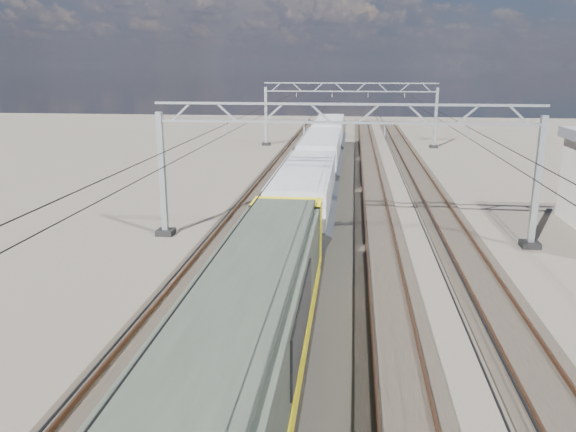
# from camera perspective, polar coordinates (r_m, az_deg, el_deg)

# --- Properties ---
(ground) EXTENTS (160.00, 160.00, 0.00)m
(ground) POSITION_cam_1_polar(r_m,az_deg,el_deg) (25.78, 5.22, -5.18)
(ground) COLOR black
(ground) RESTS_ON ground
(track_outer_west) EXTENTS (2.60, 140.00, 0.30)m
(track_outer_west) POSITION_cam_1_polar(r_m,az_deg,el_deg) (26.54, -7.87, -4.49)
(track_outer_west) COLOR black
(track_outer_west) RESTS_ON ground
(track_loco) EXTENTS (2.60, 140.00, 0.30)m
(track_loco) POSITION_cam_1_polar(r_m,az_deg,el_deg) (25.87, 0.78, -4.87)
(track_loco) COLOR black
(track_loco) RESTS_ON ground
(track_inner_east) EXTENTS (2.60, 140.00, 0.30)m
(track_inner_east) POSITION_cam_1_polar(r_m,az_deg,el_deg) (25.80, 9.69, -5.15)
(track_inner_east) COLOR black
(track_inner_east) RESTS_ON ground
(track_outer_east) EXTENTS (2.60, 140.00, 0.30)m
(track_outer_east) POSITION_cam_1_polar(r_m,az_deg,el_deg) (26.35, 18.44, -5.30)
(track_outer_east) COLOR black
(track_outer_east) RESTS_ON ground
(catenary_gantry_mid) EXTENTS (19.90, 0.90, 7.11)m
(catenary_gantry_mid) POSITION_cam_1_polar(r_m,az_deg,el_deg) (28.64, 5.62, 4.96)
(catenary_gantry_mid) COLOR #949BA1
(catenary_gantry_mid) RESTS_ON ground
(catenary_gantry_far) EXTENTS (19.90, 0.90, 7.11)m
(catenary_gantry_far) POSITION_cam_1_polar(r_m,az_deg,el_deg) (64.40, 6.27, 10.48)
(catenary_gantry_far) COLOR #949BA1
(catenary_gantry_far) RESTS_ON ground
(overhead_wires) EXTENTS (12.03, 140.00, 0.53)m
(overhead_wires) POSITION_cam_1_polar(r_m,az_deg,el_deg) (32.36, 5.85, 9.39)
(overhead_wires) COLOR black
(overhead_wires) RESTS_ON ground
(locomotive) EXTENTS (2.76, 21.10, 3.62)m
(locomotive) POSITION_cam_1_polar(r_m,az_deg,el_deg) (13.45, -4.85, -14.10)
(locomotive) COLOR black
(locomotive) RESTS_ON ground
(hopper_wagon_lead) EXTENTS (3.38, 13.00, 3.25)m
(hopper_wagon_lead) POSITION_cam_1_polar(r_m,az_deg,el_deg) (30.05, 1.76, 2.24)
(hopper_wagon_lead) COLOR black
(hopper_wagon_lead) RESTS_ON ground
(hopper_wagon_mid) EXTENTS (3.38, 13.00, 3.25)m
(hopper_wagon_mid) POSITION_cam_1_polar(r_m,az_deg,el_deg) (43.98, 3.34, 6.29)
(hopper_wagon_mid) COLOR black
(hopper_wagon_mid) RESTS_ON ground
(hopper_wagon_third) EXTENTS (3.38, 13.00, 3.25)m
(hopper_wagon_third) POSITION_cam_1_polar(r_m,az_deg,el_deg) (58.04, 4.17, 8.38)
(hopper_wagon_third) COLOR black
(hopper_wagon_third) RESTS_ON ground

